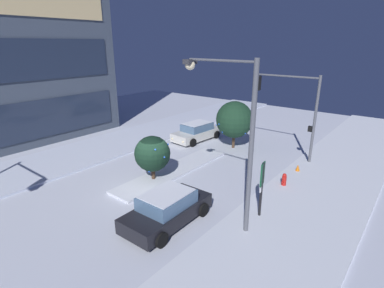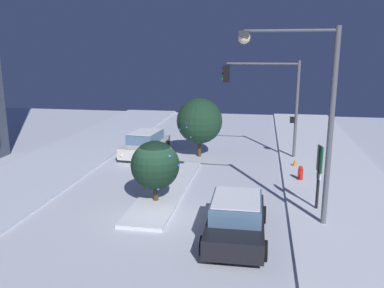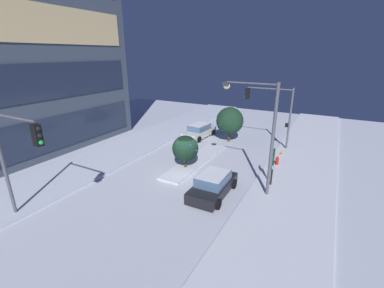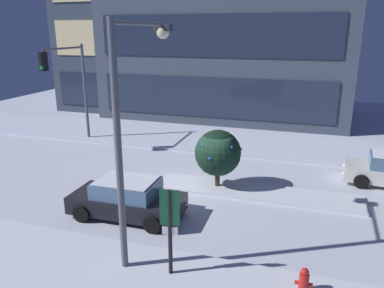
{
  "view_description": "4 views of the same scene",
  "coord_description": "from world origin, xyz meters",
  "px_view_note": "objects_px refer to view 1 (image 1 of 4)",
  "views": [
    {
      "loc": [
        -10.54,
        -11.3,
        7.73
      ],
      "look_at": [
        2.22,
        -1.19,
        2.21
      ],
      "focal_mm": 27.96,
      "sensor_mm": 36.0,
      "label": 1
    },
    {
      "loc": [
        -15.13,
        -3.9,
        6.45
      ],
      "look_at": [
        3.36,
        -0.65,
        2.03
      ],
      "focal_mm": 37.58,
      "sensor_mm": 36.0,
      "label": 2
    },
    {
      "loc": [
        -15.87,
        -9.13,
        8.76
      ],
      "look_at": [
        0.72,
        -0.09,
        2.14
      ],
      "focal_mm": 24.26,
      "sensor_mm": 36.0,
      "label": 3
    },
    {
      "loc": [
        4.32,
        -15.03,
        6.9
      ],
      "look_at": [
        -0.21,
        -0.71,
        2.37
      ],
      "focal_mm": 35.23,
      "sensor_mm": 36.0,
      "label": 4
    }
  ],
  "objects_px": {
    "traffic_light_corner_near_right": "(290,101)",
    "decorated_tree_left_of_median": "(234,120)",
    "street_lamp_arched": "(231,121)",
    "car_far": "(197,132)",
    "parking_info_sign": "(262,184)",
    "construction_cone": "(298,169)",
    "fire_hydrant": "(284,181)",
    "decorated_tree_median": "(152,154)",
    "car_near": "(167,209)"
  },
  "relations": [
    {
      "from": "construction_cone",
      "to": "decorated_tree_left_of_median",
      "type": "bearing_deg",
      "value": 73.84
    },
    {
      "from": "car_near",
      "to": "construction_cone",
      "type": "relative_size",
      "value": 8.08
    },
    {
      "from": "fire_hydrant",
      "to": "decorated_tree_left_of_median",
      "type": "height_order",
      "value": "decorated_tree_left_of_median"
    },
    {
      "from": "car_far",
      "to": "street_lamp_arched",
      "type": "height_order",
      "value": "street_lamp_arched"
    },
    {
      "from": "decorated_tree_left_of_median",
      "to": "construction_cone",
      "type": "relative_size",
      "value": 6.6
    },
    {
      "from": "street_lamp_arched",
      "to": "decorated_tree_median",
      "type": "height_order",
      "value": "street_lamp_arched"
    },
    {
      "from": "parking_info_sign",
      "to": "construction_cone",
      "type": "distance_m",
      "value": 6.34
    },
    {
      "from": "traffic_light_corner_near_right",
      "to": "car_near",
      "type": "bearing_deg",
      "value": 84.95
    },
    {
      "from": "car_near",
      "to": "traffic_light_corner_near_right",
      "type": "bearing_deg",
      "value": -5.86
    },
    {
      "from": "traffic_light_corner_near_right",
      "to": "construction_cone",
      "type": "distance_m",
      "value": 4.57
    },
    {
      "from": "decorated_tree_left_of_median",
      "to": "traffic_light_corner_near_right",
      "type": "bearing_deg",
      "value": -84.95
    },
    {
      "from": "traffic_light_corner_near_right",
      "to": "parking_info_sign",
      "type": "relative_size",
      "value": 2.13
    },
    {
      "from": "car_near",
      "to": "decorated_tree_median",
      "type": "bearing_deg",
      "value": 52.65
    },
    {
      "from": "decorated_tree_left_of_median",
      "to": "fire_hydrant",
      "type": "bearing_deg",
      "value": -125.43
    },
    {
      "from": "car_far",
      "to": "parking_info_sign",
      "type": "height_order",
      "value": "parking_info_sign"
    },
    {
      "from": "fire_hydrant",
      "to": "construction_cone",
      "type": "height_order",
      "value": "fire_hydrant"
    },
    {
      "from": "construction_cone",
      "to": "car_far",
      "type": "bearing_deg",
      "value": 81.16
    },
    {
      "from": "street_lamp_arched",
      "to": "traffic_light_corner_near_right",
      "type": "bearing_deg",
      "value": -80.58
    },
    {
      "from": "decorated_tree_median",
      "to": "decorated_tree_left_of_median",
      "type": "relative_size",
      "value": 0.75
    },
    {
      "from": "car_far",
      "to": "decorated_tree_left_of_median",
      "type": "height_order",
      "value": "decorated_tree_left_of_median"
    },
    {
      "from": "fire_hydrant",
      "to": "construction_cone",
      "type": "distance_m",
      "value": 2.45
    },
    {
      "from": "traffic_light_corner_near_right",
      "to": "parking_info_sign",
      "type": "bearing_deg",
      "value": 104.49
    },
    {
      "from": "traffic_light_corner_near_right",
      "to": "decorated_tree_left_of_median",
      "type": "xyz_separation_m",
      "value": [
        -0.35,
        3.96,
        -1.81
      ]
    },
    {
      "from": "traffic_light_corner_near_right",
      "to": "decorated_tree_median",
      "type": "relative_size",
      "value": 2.14
    },
    {
      "from": "car_far",
      "to": "decorated_tree_median",
      "type": "bearing_deg",
      "value": 24.3
    },
    {
      "from": "traffic_light_corner_near_right",
      "to": "construction_cone",
      "type": "bearing_deg",
      "value": 130.16
    },
    {
      "from": "street_lamp_arched",
      "to": "decorated_tree_median",
      "type": "distance_m",
      "value": 6.65
    },
    {
      "from": "car_far",
      "to": "traffic_light_corner_near_right",
      "type": "relative_size",
      "value": 0.8
    },
    {
      "from": "decorated_tree_median",
      "to": "decorated_tree_left_of_median",
      "type": "bearing_deg",
      "value": -4.47
    },
    {
      "from": "car_far",
      "to": "decorated_tree_median",
      "type": "relative_size",
      "value": 1.72
    },
    {
      "from": "car_far",
      "to": "street_lamp_arched",
      "type": "distance_m",
      "value": 13.01
    },
    {
      "from": "car_near",
      "to": "decorated_tree_median",
      "type": "relative_size",
      "value": 1.62
    },
    {
      "from": "parking_info_sign",
      "to": "construction_cone",
      "type": "bearing_deg",
      "value": -97.09
    },
    {
      "from": "decorated_tree_median",
      "to": "decorated_tree_left_of_median",
      "type": "distance_m",
      "value": 8.08
    },
    {
      "from": "decorated_tree_median",
      "to": "car_near",
      "type": "bearing_deg",
      "value": -126.54
    },
    {
      "from": "traffic_light_corner_near_right",
      "to": "decorated_tree_left_of_median",
      "type": "bearing_deg",
      "value": 5.05
    },
    {
      "from": "street_lamp_arched",
      "to": "fire_hydrant",
      "type": "xyz_separation_m",
      "value": [
        5.1,
        -0.58,
        -4.38
      ]
    },
    {
      "from": "decorated_tree_left_of_median",
      "to": "car_far",
      "type": "bearing_deg",
      "value": 93.92
    },
    {
      "from": "car_far",
      "to": "construction_cone",
      "type": "distance_m",
      "value": 9.13
    },
    {
      "from": "car_near",
      "to": "fire_hydrant",
      "type": "xyz_separation_m",
      "value": [
        6.64,
        -2.75,
        -0.3
      ]
    },
    {
      "from": "construction_cone",
      "to": "decorated_tree_median",
      "type": "bearing_deg",
      "value": 135.64
    },
    {
      "from": "traffic_light_corner_near_right",
      "to": "decorated_tree_left_of_median",
      "type": "relative_size",
      "value": 1.61
    },
    {
      "from": "street_lamp_arched",
      "to": "fire_hydrant",
      "type": "distance_m",
      "value": 6.75
    },
    {
      "from": "traffic_light_corner_near_right",
      "to": "fire_hydrant",
      "type": "height_order",
      "value": "traffic_light_corner_near_right"
    },
    {
      "from": "car_near",
      "to": "car_far",
      "type": "bearing_deg",
      "value": 30.44
    },
    {
      "from": "street_lamp_arched",
      "to": "decorated_tree_left_of_median",
      "type": "relative_size",
      "value": 1.99
    },
    {
      "from": "traffic_light_corner_near_right",
      "to": "parking_info_sign",
      "type": "distance_m",
      "value": 8.7
    },
    {
      "from": "street_lamp_arched",
      "to": "decorated_tree_left_of_median",
      "type": "height_order",
      "value": "street_lamp_arched"
    },
    {
      "from": "street_lamp_arched",
      "to": "decorated_tree_median",
      "type": "xyz_separation_m",
      "value": [
        1.14,
        5.78,
        -3.09
      ]
    },
    {
      "from": "traffic_light_corner_near_right",
      "to": "street_lamp_arched",
      "type": "height_order",
      "value": "street_lamp_arched"
    }
  ]
}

